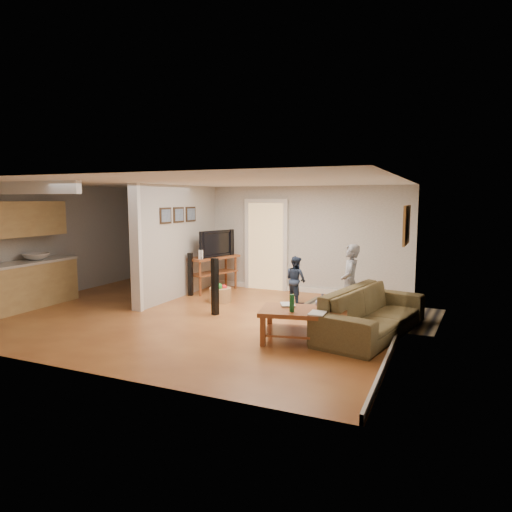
# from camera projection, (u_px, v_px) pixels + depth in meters

# --- Properties ---
(ground) EXTENTS (7.50, 7.50, 0.00)m
(ground) POSITION_uv_depth(u_px,v_px,m) (193.00, 316.00, 8.63)
(ground) COLOR brown
(ground) RESTS_ON ground
(room_shell) EXTENTS (7.54, 6.02, 2.52)m
(room_shell) POSITION_uv_depth(u_px,v_px,m) (157.00, 236.00, 9.26)
(room_shell) COLOR #A6A39F
(room_shell) RESTS_ON ground
(area_rug) EXTENTS (2.85, 2.17, 0.01)m
(area_rug) POSITION_uv_depth(u_px,v_px,m) (365.00, 313.00, 8.78)
(area_rug) COLOR black
(area_rug) RESTS_ON ground
(sofa) EXTENTS (1.52, 2.68, 0.74)m
(sofa) POSITION_uv_depth(u_px,v_px,m) (371.00, 334.00, 7.46)
(sofa) COLOR #4B4625
(sofa) RESTS_ON ground
(coffee_table) EXTENTS (1.44, 1.02, 0.78)m
(coffee_table) POSITION_uv_depth(u_px,v_px,m) (305.00, 317.00, 7.00)
(coffee_table) COLOR brown
(coffee_table) RESTS_ON ground
(tv_console) EXTENTS (0.89, 1.43, 1.16)m
(tv_console) POSITION_uv_depth(u_px,v_px,m) (214.00, 260.00, 10.82)
(tv_console) COLOR brown
(tv_console) RESTS_ON ground
(speaker_left) EXTENTS (0.14, 0.14, 1.09)m
(speaker_left) POSITION_uv_depth(u_px,v_px,m) (215.00, 287.00, 8.65)
(speaker_left) COLOR black
(speaker_left) RESTS_ON ground
(speaker_right) EXTENTS (0.11, 0.11, 0.98)m
(speaker_right) POSITION_uv_depth(u_px,v_px,m) (190.00, 274.00, 10.38)
(speaker_right) COLOR black
(speaker_right) RESTS_ON ground
(toy_basket) EXTENTS (0.47, 0.47, 0.42)m
(toy_basket) POSITION_uv_depth(u_px,v_px,m) (220.00, 294.00, 9.76)
(toy_basket) COLOR #A47C47
(toy_basket) RESTS_ON ground
(child) EXTENTS (0.43, 0.57, 1.40)m
(child) POSITION_uv_depth(u_px,v_px,m) (349.00, 321.00, 8.25)
(child) COLOR slate
(child) RESTS_ON ground
(toddler) EXTENTS (0.62, 0.58, 1.01)m
(toddler) POSITION_uv_depth(u_px,v_px,m) (295.00, 303.00, 9.69)
(toddler) COLOR #1F2A41
(toddler) RESTS_ON ground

